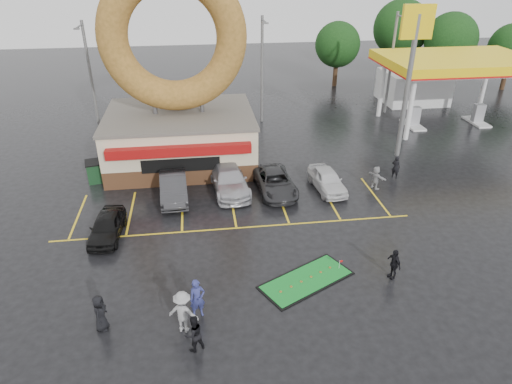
{
  "coord_description": "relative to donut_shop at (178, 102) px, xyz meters",
  "views": [
    {
      "loc": [
        -1.81,
        -17.98,
        13.63
      ],
      "look_at": [
        1.09,
        3.39,
        2.2
      ],
      "focal_mm": 32.0,
      "sensor_mm": 36.0,
      "label": 1
    }
  ],
  "objects": [
    {
      "name": "tree_far_d",
      "position": [
        17.0,
        19.03,
        0.07
      ],
      "size": [
        4.9,
        4.9,
        7.0
      ],
      "color": "#332114",
      "rests_on": "ground"
    },
    {
      "name": "donut_shop",
      "position": [
        0.0,
        0.0,
        0.0
      ],
      "size": [
        10.2,
        8.7,
        13.5
      ],
      "color": "#472B19",
      "rests_on": "ground"
    },
    {
      "name": "ground",
      "position": [
        3.0,
        -12.97,
        -4.46
      ],
      "size": [
        120.0,
        120.0,
        0.0
      ],
      "primitive_type": "plane",
      "color": "black",
      "rests_on": "ground"
    },
    {
      "name": "putting_green",
      "position": [
        5.79,
        -14.55,
        -4.43
      ],
      "size": [
        4.83,
        3.78,
        0.56
      ],
      "color": "black",
      "rests_on": "ground"
    },
    {
      "name": "person_walker_far",
      "position": [
        14.24,
        -4.66,
        -3.68
      ],
      "size": [
        0.67,
        0.67,
        1.56
      ],
      "primitive_type": "imported",
      "rotation": [
        0.0,
        0.0,
        2.37
      ],
      "color": "black",
      "rests_on": "ground"
    },
    {
      "name": "car_white",
      "position": [
        9.21,
        -5.71,
        -3.78
      ],
      "size": [
        2.0,
        4.15,
        1.37
      ],
      "primitive_type": "imported",
      "rotation": [
        0.0,
        0.0,
        0.1
      ],
      "color": "silver",
      "rests_on": "ground"
    },
    {
      "name": "car_grey",
      "position": [
        5.85,
        -5.55,
        -3.8
      ],
      "size": [
        2.49,
        4.92,
        1.33
      ],
      "primitive_type": "imported",
      "rotation": [
        0.0,
        0.0,
        0.06
      ],
      "color": "#2C2C2E",
      "rests_on": "ground"
    },
    {
      "name": "tree_far_b",
      "position": [
        35.0,
        15.03,
        0.07
      ],
      "size": [
        4.9,
        4.9,
        7.0
      ],
      "color": "#332114",
      "rests_on": "ground"
    },
    {
      "name": "person_bystander",
      "position": [
        -3.13,
        -16.4,
        -3.65
      ],
      "size": [
        0.61,
        0.85,
        1.63
      ],
      "primitive_type": "imported",
      "rotation": [
        0.0,
        0.0,
        1.45
      ],
      "color": "black",
      "rests_on": "ground"
    },
    {
      "name": "person_walker_near",
      "position": [
        12.34,
        -5.98,
        -3.7
      ],
      "size": [
        1.06,
        1.47,
        1.53
      ],
      "primitive_type": "imported",
      "rotation": [
        0.0,
        0.0,
        2.05
      ],
      "color": "#969598",
      "rests_on": "ground"
    },
    {
      "name": "car_black",
      "position": [
        -3.92,
        -9.47,
        -3.82
      ],
      "size": [
        1.82,
        3.9,
        1.29
      ],
      "primitive_type": "imported",
      "rotation": [
        0.0,
        0.0,
        -0.08
      ],
      "color": "black",
      "rests_on": "ground"
    },
    {
      "name": "tree_far_a",
      "position": [
        29.0,
        17.03,
        0.72
      ],
      "size": [
        5.6,
        5.6,
        8.0
      ],
      "color": "#332114",
      "rests_on": "ground"
    },
    {
      "name": "person_hoodie",
      "position": [
        0.17,
        -16.95,
        -3.51
      ],
      "size": [
        1.4,
        1.09,
        1.91
      ],
      "primitive_type": "imported",
      "rotation": [
        0.0,
        0.0,
        2.79
      ],
      "color": "gray",
      "rests_on": "ground"
    },
    {
      "name": "person_cameraman",
      "position": [
        9.85,
        -14.83,
        -3.7
      ],
      "size": [
        0.59,
        0.96,
        1.53
      ],
      "primitive_type": "imported",
      "rotation": [
        0.0,
        0.0,
        -1.32
      ],
      "color": "black",
      "rests_on": "ground"
    },
    {
      "name": "gas_station",
      "position": [
        23.0,
        7.97,
        -0.77
      ],
      "size": [
        12.3,
        13.65,
        5.9
      ],
      "color": "silver",
      "rests_on": "ground"
    },
    {
      "name": "tree_far_c",
      "position": [
        25.0,
        21.03,
        1.37
      ],
      "size": [
        6.3,
        6.3,
        9.0
      ],
      "color": "#332114",
      "rests_on": "ground"
    },
    {
      "name": "person_blue",
      "position": [
        0.75,
        -16.16,
        -3.56
      ],
      "size": [
        0.75,
        0.59,
        1.81
      ],
      "primitive_type": "imported",
      "rotation": [
        0.0,
        0.0,
        0.27
      ],
      "color": "navy",
      "rests_on": "ground"
    },
    {
      "name": "streetlight_mid",
      "position": [
        7.0,
        7.95,
        0.32
      ],
      "size": [
        0.4,
        2.21,
        9.0
      ],
      "color": "slate",
      "rests_on": "ground"
    },
    {
      "name": "streetlight_right",
      "position": [
        19.0,
        8.95,
        0.32
      ],
      "size": [
        0.4,
        2.21,
        9.0
      ],
      "color": "slate",
      "rests_on": "ground"
    },
    {
      "name": "streetlight_left",
      "position": [
        -7.0,
        6.95,
        0.32
      ],
      "size": [
        0.4,
        2.21,
        9.0
      ],
      "color": "slate",
      "rests_on": "ground"
    },
    {
      "name": "shell_sign",
      "position": [
        16.0,
        -0.97,
        2.91
      ],
      "size": [
        2.2,
        0.36,
        10.6
      ],
      "color": "slate",
      "rests_on": "ground"
    },
    {
      "name": "car_silver",
      "position": [
        2.99,
        -4.97,
        -3.71
      ],
      "size": [
        2.59,
        5.4,
        1.52
      ],
      "primitive_type": "imported",
      "rotation": [
        0.0,
        0.0,
        0.09
      ],
      "color": "#AAAAAF",
      "rests_on": "ground"
    },
    {
      "name": "person_blackjkt",
      "position": [
        0.57,
        -18.01,
        -3.67
      ],
      "size": [
        0.96,
        0.89,
        1.59
      ],
      "primitive_type": "imported",
      "rotation": [
        0.0,
        0.0,
        3.61
      ],
      "color": "black",
      "rests_on": "ground"
    },
    {
      "name": "dumpster",
      "position": [
        -5.33,
        -2.32,
        -3.81
      ],
      "size": [
        2.01,
        1.55,
        1.3
      ],
      "primitive_type": "cube",
      "rotation": [
        0.0,
        0.0,
        0.21
      ],
      "color": "#173D1F",
      "rests_on": "ground"
    },
    {
      "name": "car_dgrey",
      "position": [
        -0.5,
        -5.54,
        -3.71
      ],
      "size": [
        1.86,
        4.69,
        1.52
      ],
      "primitive_type": "imported",
      "rotation": [
        0.0,
        0.0,
        0.05
      ],
      "color": "#2C2C2E",
      "rests_on": "ground"
    }
  ]
}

